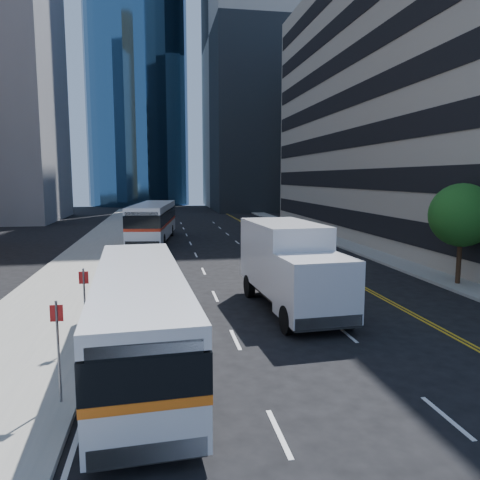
{
  "coord_description": "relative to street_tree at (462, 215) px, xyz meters",
  "views": [
    {
      "loc": [
        -5.93,
        -13.24,
        5.51
      ],
      "look_at": [
        -2.52,
        6.79,
        2.8
      ],
      "focal_mm": 35.0,
      "sensor_mm": 36.0,
      "label": 1
    }
  ],
  "objects": [
    {
      "name": "ground",
      "position": [
        -9.0,
        -8.0,
        -3.64
      ],
      "size": [
        160.0,
        160.0,
        0.0
      ],
      "primitive_type": "plane",
      "color": "black",
      "rests_on": "ground"
    },
    {
      "name": "bus_front",
      "position": [
        -15.6,
        -7.65,
        -2.09
      ],
      "size": [
        3.11,
        11.17,
        2.85
      ],
      "rotation": [
        0.0,
        0.0,
        0.06
      ],
      "color": "silver",
      "rests_on": "ground"
    },
    {
      "name": "sidewalk_east",
      "position": [
        -0.0,
        17.0,
        -3.57
      ],
      "size": [
        2.0,
        90.0,
        0.15
      ],
      "primitive_type": "cube",
      "color": "gray",
      "rests_on": "ground"
    },
    {
      "name": "street_tree",
      "position": [
        0.0,
        0.0,
        0.0
      ],
      "size": [
        3.2,
        3.2,
        5.1
      ],
      "color": "#332114",
      "rests_on": "sidewalk_east"
    },
    {
      "name": "office_tower_north",
      "position": [
        9.0,
        64.0,
        26.36
      ],
      "size": [
        30.0,
        28.0,
        60.0
      ],
      "primitive_type": "cube",
      "color": "gray",
      "rests_on": "ground"
    },
    {
      "name": "sidewalk_west",
      "position": [
        -19.5,
        17.0,
        -3.57
      ],
      "size": [
        5.0,
        90.0,
        0.15
      ],
      "primitive_type": "cube",
      "color": "gray",
      "rests_on": "ground"
    },
    {
      "name": "box_truck",
      "position": [
        -9.61,
        -2.71,
        -1.75
      ],
      "size": [
        3.07,
        7.67,
        3.6
      ],
      "rotation": [
        0.0,
        0.0,
        0.07
      ],
      "color": "silver",
      "rests_on": "ground"
    },
    {
      "name": "bus_rear",
      "position": [
        -15.6,
        20.23,
        -1.86
      ],
      "size": [
        4.21,
        12.89,
        3.26
      ],
      "rotation": [
        0.0,
        0.0,
        -0.12
      ],
      "color": "white",
      "rests_on": "ground"
    }
  ]
}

